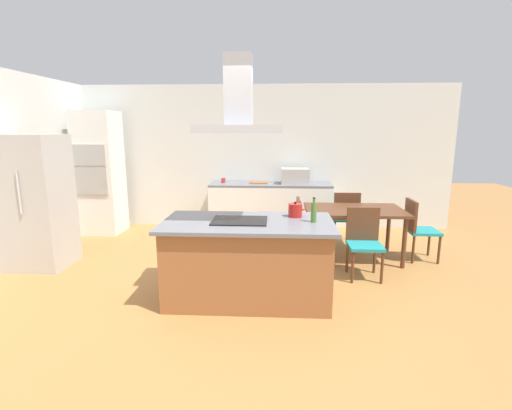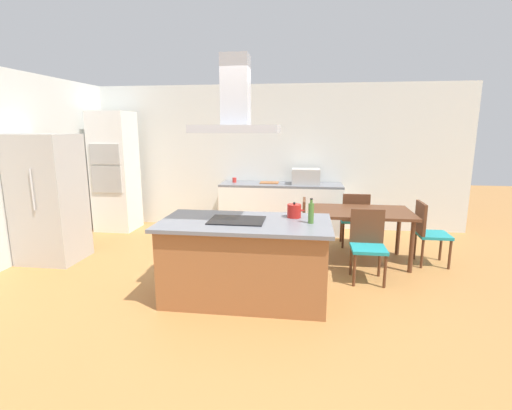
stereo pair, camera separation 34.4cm
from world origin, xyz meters
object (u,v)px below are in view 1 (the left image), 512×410
at_px(cutting_board, 259,182).
at_px(chair_facing_island, 364,238).
at_px(tea_kettle, 295,210).
at_px(refrigerator, 35,202).
at_px(coffee_mug_red, 223,180).
at_px(chair_at_left_end, 291,224).
at_px(chair_at_right_end, 417,226).
at_px(dining_table, 354,214).
at_px(chair_facing_back_wall, 345,215).
at_px(countertop_microwave, 295,176).
at_px(range_hood, 239,108).
at_px(wall_oven_stack, 100,173).
at_px(olive_oil_bottle, 314,212).
at_px(cooktop, 240,221).

bearing_deg(cutting_board, chair_facing_island, -56.03).
bearing_deg(tea_kettle, chair_facing_island, 29.16).
bearing_deg(refrigerator, coffee_mug_red, 41.79).
bearing_deg(chair_at_left_end, cutting_board, 110.04).
bearing_deg(chair_at_right_end, chair_at_left_end, 180.00).
bearing_deg(refrigerator, chair_at_left_end, 8.77).
height_order(refrigerator, dining_table, refrigerator).
distance_m(dining_table, chair_facing_back_wall, 0.68).
height_order(coffee_mug_red, refrigerator, refrigerator).
height_order(chair_at_left_end, chair_facing_island, same).
bearing_deg(chair_facing_island, tea_kettle, -150.84).
xyz_separation_m(coffee_mug_red, chair_at_left_end, (1.21, -1.51, -0.44)).
height_order(countertop_microwave, dining_table, countertop_microwave).
height_order(chair_at_right_end, range_hood, range_hood).
bearing_deg(tea_kettle, wall_oven_stack, 144.96).
xyz_separation_m(wall_oven_stack, refrigerator, (-0.08, -1.77, -0.19)).
xyz_separation_m(olive_oil_bottle, chair_facing_island, (0.73, 0.75, -0.51)).
distance_m(countertop_microwave, dining_table, 1.71).
bearing_deg(chair_facing_island, chair_at_right_end, 36.01).
relative_size(wall_oven_stack, dining_table, 1.57).
height_order(chair_at_left_end, chair_facing_back_wall, same).
height_order(dining_table, chair_at_right_end, chair_at_right_end).
height_order(dining_table, range_hood, range_hood).
height_order(cooktop, tea_kettle, tea_kettle).
bearing_deg(dining_table, range_hood, -137.24).
relative_size(tea_kettle, coffee_mug_red, 2.33).
distance_m(coffee_mug_red, chair_at_right_end, 3.42).
height_order(refrigerator, chair_facing_island, refrigerator).
height_order(dining_table, chair_at_left_end, chair_at_left_end).
xyz_separation_m(tea_kettle, cutting_board, (-0.55, 2.69, -0.07)).
bearing_deg(refrigerator, countertop_microwave, 28.91).
xyz_separation_m(refrigerator, chair_facing_island, (4.42, -0.12, -0.40)).
relative_size(wall_oven_stack, chair_at_left_end, 2.47).
xyz_separation_m(olive_oil_bottle, coffee_mug_red, (-1.40, 2.93, -0.07)).
distance_m(dining_table, chair_at_right_end, 0.93).
relative_size(olive_oil_bottle, wall_oven_stack, 0.12).
xyz_separation_m(cooktop, wall_oven_stack, (-2.81, 2.65, 0.20)).
height_order(countertop_microwave, coffee_mug_red, countertop_microwave).
height_order(chair_facing_back_wall, range_hood, range_hood).
relative_size(countertop_microwave, refrigerator, 0.27).
bearing_deg(cooktop, tea_kettle, 21.41).
height_order(coffee_mug_red, chair_facing_island, coffee_mug_red).
bearing_deg(cooktop, chair_at_right_end, 30.08).
xyz_separation_m(olive_oil_bottle, chair_at_left_end, (-0.18, 1.42, -0.51)).
height_order(chair_facing_island, range_hood, range_hood).
xyz_separation_m(dining_table, chair_at_right_end, (0.92, 0.00, -0.16)).
bearing_deg(cooktop, range_hood, 0.00).
bearing_deg(cutting_board, dining_table, -45.87).
distance_m(tea_kettle, refrigerator, 3.57).
distance_m(chair_facing_island, range_hood, 2.34).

